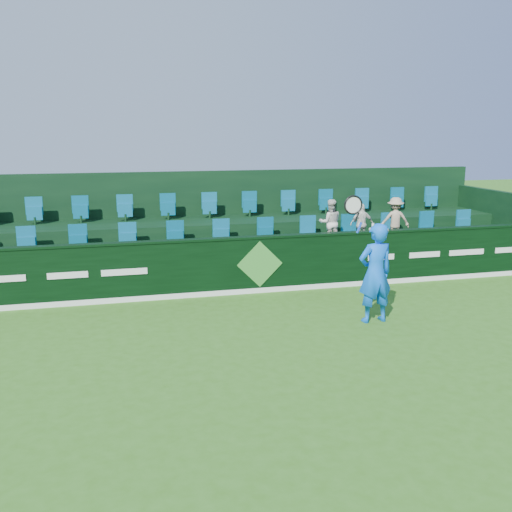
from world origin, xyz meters
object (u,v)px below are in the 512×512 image
object	(u,v)px
spectator_left	(330,223)
spectator_middle	(362,224)
drinks_bottle	(373,227)
tennis_player	(375,273)
spectator_right	(395,220)
towel	(379,229)

from	to	relation	value
spectator_left	spectator_middle	xyz separation A→B (m)	(0.89, 0.00, -0.07)
spectator_left	spectator_middle	world-z (taller)	spectator_left
spectator_middle	drinks_bottle	size ratio (longest dim) A/B	5.51
spectator_left	tennis_player	bearing A→B (deg)	92.60
spectator_left	drinks_bottle	xyz separation A→B (m)	(0.68, -1.12, 0.04)
tennis_player	spectator_middle	distance (m)	4.04
spectator_right	spectator_middle	bearing A→B (deg)	13.78
spectator_right	drinks_bottle	bearing A→B (deg)	57.30
spectator_middle	spectator_left	bearing A→B (deg)	3.94
tennis_player	spectator_right	world-z (taller)	tennis_player
tennis_player	drinks_bottle	bearing A→B (deg)	65.81
drinks_bottle	spectator_left	bearing A→B (deg)	121.18
spectator_right	drinks_bottle	xyz separation A→B (m)	(-1.18, -1.12, 0.04)
spectator_left	drinks_bottle	world-z (taller)	spectator_left
spectator_left	spectator_right	xyz separation A→B (m)	(1.86, 0.00, -0.00)
spectator_right	drinks_bottle	distance (m)	1.63
towel	spectator_left	bearing A→B (deg)	126.66
tennis_player	towel	size ratio (longest dim) A/B	6.70
tennis_player	towel	xyz separation A→B (m)	(1.35, 2.65, 0.36)
tennis_player	spectator_left	bearing A→B (deg)	82.25
spectator_middle	spectator_right	bearing A→B (deg)	-176.06
drinks_bottle	towel	bearing A→B (deg)	0.00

